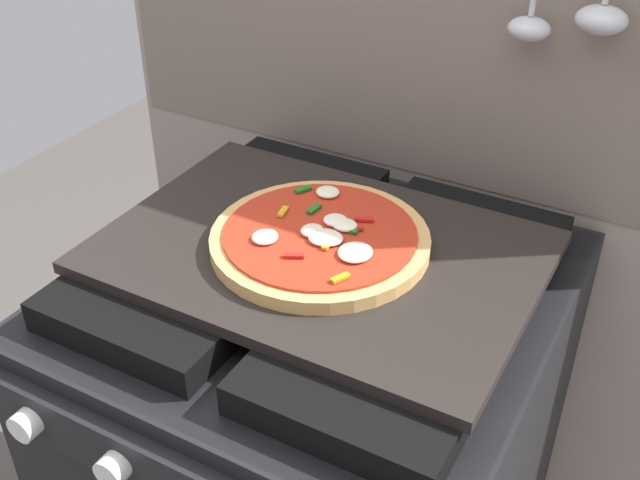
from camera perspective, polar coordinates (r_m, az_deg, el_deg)
kitchen_backsplash at (r=1.30m, az=7.31°, el=2.02°), size 1.10×0.09×1.55m
baking_tray at (r=0.98m, az=0.00°, el=-0.88°), size 0.54×0.38×0.02m
pizza_left at (r=0.97m, az=0.08°, el=0.08°), size 0.28×0.28×0.03m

